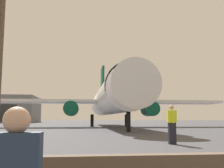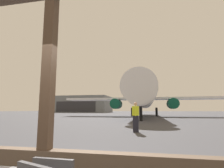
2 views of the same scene
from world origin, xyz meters
TOP-DOWN VIEW (x-y plane):
  - ground_plane at (0.00, 40.00)m, footprint 220.00×220.00m
  - window_frame at (0.00, 0.00)m, footprint 8.84×0.24m
  - airplane at (0.91, 31.06)m, footprint 30.46×33.46m
  - ground_crew_worker at (1.05, 7.70)m, footprint 0.40×0.57m
  - distant_hangar at (-28.40, 76.46)m, footprint 25.13×16.93m

SIDE VIEW (x-z plane):
  - ground_plane at x=0.00m, z-range 0.00..0.00m
  - ground_crew_worker at x=1.05m, z-range 0.03..1.77m
  - window_frame at x=0.00m, z-range -0.53..3.26m
  - distant_hangar at x=-28.40m, z-range 0.00..7.32m
  - airplane at x=0.91m, z-range -1.67..9.00m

